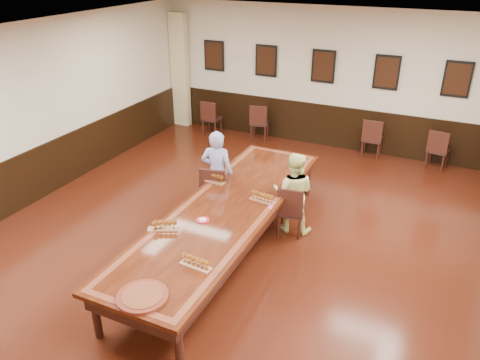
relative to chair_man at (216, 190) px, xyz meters
The scene contains 23 objects.
floor 1.23m from the chair_man, 54.07° to the right, with size 8.00×10.00×0.02m, color black.
ceiling 2.95m from the chair_man, 54.07° to the right, with size 8.00×10.00×0.02m, color white.
wall_back 4.30m from the chair_man, 80.89° to the left, with size 8.00×0.02×3.20m, color beige.
wall_left 3.65m from the chair_man, 164.84° to the right, with size 0.02×10.00×3.20m, color beige.
chair_man is the anchor object (origin of this frame).
chair_woman 1.40m from the chair_man, ahead, with size 0.42×0.46×0.89m, color black, non-canonical shape.
spare_chair_a 4.10m from the chair_man, 119.30° to the left, with size 0.42×0.46×0.89m, color black, non-canonical shape.
spare_chair_b 3.84m from the chair_man, 101.52° to the left, with size 0.43×0.47×0.91m, color black, non-canonical shape.
spare_chair_c 4.30m from the chair_man, 62.61° to the left, with size 0.43×0.47×0.92m, color black, non-canonical shape.
spare_chair_d 5.07m from the chair_man, 48.26° to the left, with size 0.41×0.45×0.89m, color black, non-canonical shape.
person_man 0.31m from the chair_man, 101.91° to the left, with size 0.56×0.37×1.54m, color #4E5EC5.
person_woman 1.40m from the chair_man, ahead, with size 0.69×0.54×1.39m, color #F8FA9C.
pink_phone 1.42m from the chair_man, 25.31° to the right, with size 0.06×0.13×0.01m, color #DC49A4.
curtain 5.08m from the chair_man, 128.32° to the left, with size 0.45×0.18×2.90m, color beige.
wainscoting 1.12m from the chair_man, 54.07° to the right, with size 8.00×10.00×1.00m.
conference_table 1.13m from the chair_man, 54.07° to the right, with size 1.40×5.00×0.76m.
posters 4.32m from the chair_man, 80.72° to the left, with size 6.14×0.04×0.74m.
flight_a 0.41m from the chair_man, 64.43° to the right, with size 0.45×0.18×0.16m.
flight_b 1.23m from the chair_man, 24.33° to the right, with size 0.42×0.18×0.15m.
flight_c 1.87m from the chair_man, 85.33° to the right, with size 0.43×0.31×0.16m.
flight_d 2.60m from the chair_man, 67.56° to the right, with size 0.43×0.16×0.16m.
red_plate_grp 1.50m from the chair_man, 69.24° to the right, with size 0.19×0.19×0.02m.
carved_platter 3.23m from the chair_man, 76.87° to the right, with size 0.62×0.62×0.05m.
Camera 1 is at (2.81, -5.48, 4.24)m, focal length 35.00 mm.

